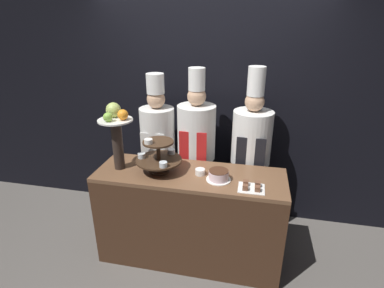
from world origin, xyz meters
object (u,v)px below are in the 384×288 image
at_px(cake_round, 219,175).
at_px(chef_center_right, 251,152).
at_px(tiered_stand, 158,156).
at_px(chef_center_left, 196,147).
at_px(cup_white, 200,172).
at_px(fruit_pedestal, 116,129).
at_px(chef_left, 158,146).
at_px(cake_square_tray, 251,187).

distance_m(cake_round, chef_center_right, 0.65).
bearing_deg(tiered_stand, chef_center_left, 66.06).
distance_m(tiered_stand, cup_white, 0.40).
height_order(tiered_stand, cake_round, tiered_stand).
xyz_separation_m(fruit_pedestal, chef_left, (0.20, 0.54, -0.37)).
xyz_separation_m(chef_left, chef_center_right, (1.00, 0.00, 0.02)).
bearing_deg(cake_round, cup_white, 159.72).
relative_size(cake_square_tray, chef_center_right, 0.12).
bearing_deg(chef_center_right, cake_round, -113.38).
relative_size(cup_white, chef_left, 0.05).
bearing_deg(tiered_stand, cup_white, 2.67).
distance_m(tiered_stand, fruit_pedestal, 0.45).
distance_m(cup_white, cake_square_tray, 0.49).
xyz_separation_m(chef_left, chef_center_left, (0.43, -0.00, 0.02)).
xyz_separation_m(tiered_stand, chef_center_left, (0.24, 0.55, -0.11)).
relative_size(chef_center_left, chef_center_right, 0.98).
height_order(fruit_pedestal, chef_center_right, chef_center_right).
xyz_separation_m(fruit_pedestal, chef_center_left, (0.63, 0.54, -0.34)).
distance_m(tiered_stand, chef_left, 0.59).
bearing_deg(fruit_pedestal, tiered_stand, -0.48).
bearing_deg(cake_square_tray, chef_left, 146.47).
distance_m(cake_round, cup_white, 0.19).
bearing_deg(cake_square_tray, cup_white, 161.53).
height_order(tiered_stand, cake_square_tray, tiered_stand).
bearing_deg(chef_center_right, fruit_pedestal, -155.70).
bearing_deg(cake_round, chef_center_left, 118.00).
height_order(cup_white, cake_square_tray, cup_white).
relative_size(tiered_stand, cup_white, 4.73).
height_order(cake_square_tray, chef_center_left, chef_center_left).
distance_m(fruit_pedestal, chef_center_right, 1.36).
distance_m(tiered_stand, cake_round, 0.57).
xyz_separation_m(fruit_pedestal, cup_white, (0.77, 0.01, -0.36)).
relative_size(cake_square_tray, chef_left, 0.12).
distance_m(fruit_pedestal, chef_center_left, 0.90).
xyz_separation_m(cup_white, cake_square_tray, (0.46, -0.15, -0.01)).
xyz_separation_m(tiered_stand, cake_square_tray, (0.84, -0.14, -0.14)).
relative_size(cake_round, cake_square_tray, 1.00).
bearing_deg(cup_white, tiered_stand, -177.33).
relative_size(fruit_pedestal, cake_square_tray, 2.82).
bearing_deg(chef_center_left, cake_round, -62.00).
relative_size(tiered_stand, chef_center_left, 0.23).
bearing_deg(chef_center_left, fruit_pedestal, -139.28).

